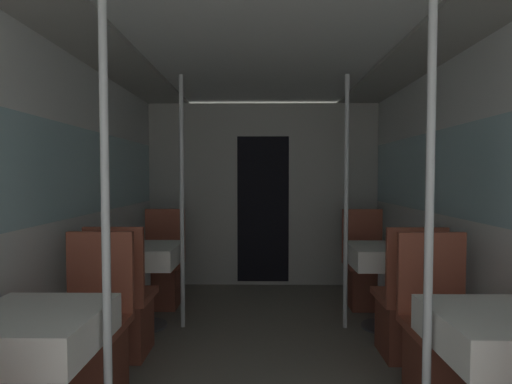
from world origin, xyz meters
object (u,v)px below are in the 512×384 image
at_px(chair_left_near_1, 123,316).
at_px(support_pole_right_0, 429,229).
at_px(chair_left_far_1, 162,277).
at_px(dining_table_right_0, 502,341).
at_px(support_pole_left_1, 182,202).
at_px(chair_right_far_0, 442,351).
at_px(support_pole_right_1, 346,202).
at_px(dining_table_right_1, 383,260).
at_px(chair_right_far_1, 366,277).
at_px(chair_right_near_1, 407,317).
at_px(support_pole_left_0, 106,228).
at_px(chair_left_far_0, 90,349).
at_px(dining_table_left_0, 35,338).
at_px(dining_table_left_1, 145,259).

distance_m(chair_left_near_1, support_pole_right_0, 2.30).
height_order(chair_left_near_1, chair_left_far_1, same).
bearing_deg(support_pole_right_0, dining_table_right_0, 0.00).
height_order(chair_left_near_1, support_pole_left_1, support_pole_left_1).
bearing_deg(chair_right_far_0, support_pole_right_1, -73.80).
distance_m(dining_table_right_1, chair_right_far_1, 0.67).
distance_m(chair_left_near_1, dining_table_right_1, 2.25).
bearing_deg(chair_right_near_1, chair_right_far_0, -90.00).
xyz_separation_m(support_pole_left_0, dining_table_right_1, (1.81, 1.76, -0.51)).
xyz_separation_m(chair_left_far_0, support_pole_right_1, (1.81, 1.17, 0.83)).
height_order(dining_table_right_0, support_pole_right_1, support_pole_right_1).
xyz_separation_m(dining_table_left_0, chair_right_near_1, (2.15, 1.17, -0.31)).
bearing_deg(chair_left_far_0, dining_table_left_0, 90.00).
height_order(chair_left_near_1, chair_right_far_1, same).
distance_m(chair_right_far_0, support_pole_right_0, 1.07).
relative_size(chair_right_near_1, chair_right_far_1, 1.00).
height_order(support_pole_left_0, chair_left_far_1, support_pole_left_0).
xyz_separation_m(support_pole_right_0, dining_table_right_1, (0.34, 1.76, -0.51)).
height_order(chair_left_far_0, chair_left_far_1, same).
xyz_separation_m(chair_left_near_1, support_pole_left_1, (0.34, 0.59, 0.83)).
bearing_deg(chair_left_near_1, chair_right_far_1, 28.86).
distance_m(support_pole_left_1, chair_right_far_1, 2.07).
bearing_deg(dining_table_right_0, dining_table_left_0, 180.00).
bearing_deg(chair_right_far_1, dining_table_left_1, 15.40).
bearing_deg(support_pole_left_1, support_pole_right_0, -50.11).
height_order(dining_table_left_1, support_pole_right_1, support_pole_right_1).
distance_m(dining_table_left_0, chair_left_far_0, 0.67).
xyz_separation_m(chair_left_far_1, chair_right_far_0, (2.15, -1.76, 0.00)).
bearing_deg(chair_right_far_1, chair_left_near_1, 28.86).
bearing_deg(chair_left_near_1, support_pole_left_0, -73.80).
bearing_deg(chair_right_far_1, chair_left_far_1, 0.00).
height_order(dining_table_right_0, chair_right_near_1, chair_right_near_1).
height_order(chair_left_far_0, support_pole_left_1, support_pole_left_1).
bearing_deg(support_pole_right_1, support_pole_left_1, 180.00).
height_order(chair_left_far_0, chair_right_far_1, same).
relative_size(support_pole_right_0, chair_right_near_1, 2.25).
bearing_deg(chair_left_far_0, support_pole_left_0, 119.81).
xyz_separation_m(dining_table_right_1, chair_right_far_1, (-0.00, 0.59, -0.31)).
bearing_deg(chair_right_far_0, dining_table_right_1, -90.00).
bearing_deg(chair_right_near_1, dining_table_left_1, 164.60).
bearing_deg(support_pole_left_0, dining_table_left_0, 180.00).
relative_size(chair_left_far_0, chair_right_far_1, 1.00).
xyz_separation_m(chair_right_far_0, chair_right_far_1, (0.00, 1.76, 0.00)).
distance_m(chair_left_far_1, support_pole_right_1, 2.07).
distance_m(chair_left_far_1, chair_right_near_1, 2.45).
bearing_deg(support_pole_right_0, chair_left_far_1, 127.58).
xyz_separation_m(support_pole_left_0, chair_right_far_1, (1.81, 2.35, -0.83)).
height_order(support_pole_left_1, support_pole_right_0, same).
xyz_separation_m(dining_table_left_0, chair_left_near_1, (0.00, 1.17, -0.31)).
distance_m(dining_table_left_1, dining_table_right_0, 2.77).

